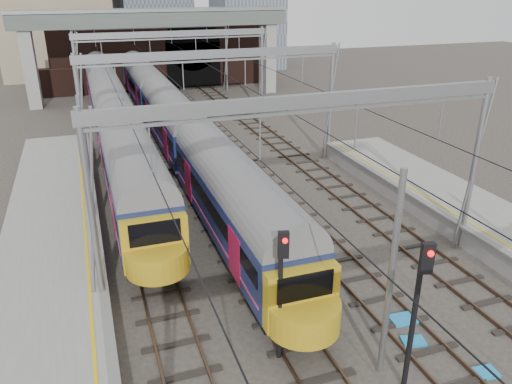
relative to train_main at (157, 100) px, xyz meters
name	(u,v)px	position (x,y,z in m)	size (l,w,h in m)	color
tracks	(251,211)	(2.00, -19.22, -2.37)	(14.40, 80.00, 0.22)	#4C3828
overhead_line	(217,72)	(2.00, -12.74, 4.18)	(16.80, 80.00, 8.00)	gray
retaining_wall	(161,51)	(3.40, 17.71, 1.94)	(28.00, 2.75, 9.00)	black
overbridge	(155,29)	(2.00, 11.78, 4.87)	(28.00, 3.00, 9.25)	gray
train_main	(157,100)	(0.00, 0.00, 0.00)	(2.64, 61.14, 4.60)	black
train_second	(110,107)	(-4.00, -1.68, 0.05)	(2.73, 47.31, 4.72)	black
signal_near_left	(281,281)	(-0.86, -30.60, 0.65)	(0.38, 0.47, 4.82)	black
signal_near_centre	(418,300)	(2.35, -33.10, 0.83)	(0.40, 0.48, 5.14)	black
equip_cover_a	(403,319)	(4.24, -30.24, -2.34)	(0.96, 0.68, 0.11)	#1C8DD5
equip_cover_b	(413,341)	(3.87, -31.40, -2.35)	(0.80, 0.57, 0.09)	#1C8DD5
equip_cover_c	(485,373)	(5.12, -33.47, -2.35)	(0.80, 0.56, 0.09)	#1C8DD5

